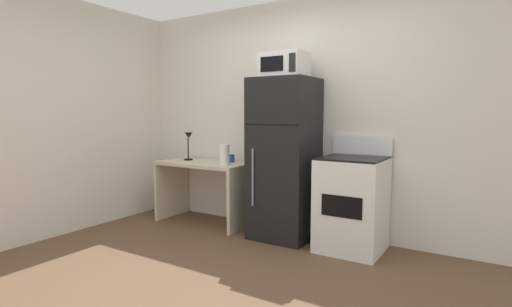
{
  "coord_description": "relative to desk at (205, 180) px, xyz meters",
  "views": [
    {
      "loc": [
        1.89,
        -2.32,
        1.34
      ],
      "look_at": [
        -0.24,
        1.1,
        0.92
      ],
      "focal_mm": 27.26,
      "sensor_mm": 36.0,
      "label": 1
    }
  ],
  "objects": [
    {
      "name": "paper_towel_roll",
      "position": [
        0.38,
        -0.11,
        0.35
      ],
      "size": [
        0.11,
        0.11,
        0.24
      ],
      "primitive_type": "cylinder",
      "color": "white",
      "rests_on": "desk"
    },
    {
      "name": "desk_lamp",
      "position": [
        -0.27,
        0.02,
        0.47
      ],
      "size": [
        0.14,
        0.12,
        0.35
      ],
      "color": "black",
      "rests_on": "desk"
    },
    {
      "name": "wall_back_white",
      "position": [
        1.12,
        0.36,
        0.78
      ],
      "size": [
        5.0,
        0.1,
        2.6
      ],
      "primitive_type": "cube",
      "color": "silver",
      "rests_on": "ground"
    },
    {
      "name": "coffee_mug",
      "position": [
        0.28,
        0.15,
        0.27
      ],
      "size": [
        0.08,
        0.08,
        0.09
      ],
      "primitive_type": "cylinder",
      "color": "#264C99",
      "rests_on": "desk"
    },
    {
      "name": "oven_range",
      "position": [
        1.84,
        -0.0,
        -0.06
      ],
      "size": [
        0.6,
        0.61,
        1.1
      ],
      "color": "white",
      "rests_on": "ground"
    },
    {
      "name": "refrigerator",
      "position": [
        1.09,
        -0.0,
        0.33
      ],
      "size": [
        0.63,
        0.62,
        1.71
      ],
      "color": "black",
      "rests_on": "ground"
    },
    {
      "name": "wall_left_brick",
      "position": [
        -1.08,
        -1.34,
        0.78
      ],
      "size": [
        0.1,
        4.0,
        2.6
      ],
      "primitive_type": "cube",
      "color": "silver",
      "rests_on": "ground"
    },
    {
      "name": "ground_plane",
      "position": [
        1.12,
        -1.34,
        -0.52
      ],
      "size": [
        12.0,
        12.0,
        0.0
      ],
      "primitive_type": "plane",
      "color": "brown"
    },
    {
      "name": "desk",
      "position": [
        0.0,
        0.0,
        0.0
      ],
      "size": [
        1.16,
        0.59,
        0.75
      ],
      "color": "beige",
      "rests_on": "ground"
    },
    {
      "name": "microwave",
      "position": [
        1.09,
        -0.02,
        1.31
      ],
      "size": [
        0.46,
        0.35,
        0.26
      ],
      "color": "silver",
      "rests_on": "refrigerator"
    }
  ]
}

